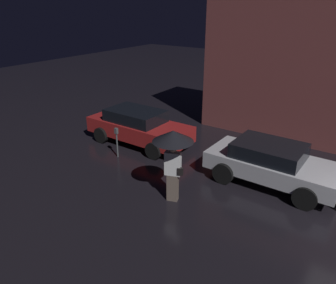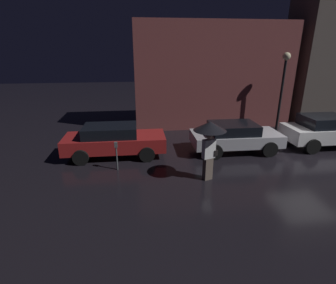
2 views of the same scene
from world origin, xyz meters
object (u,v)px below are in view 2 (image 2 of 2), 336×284
(parked_car_silver, at_px, (235,136))
(parking_meter, at_px, (116,153))
(pedestrian_with_umbrella, at_px, (210,134))
(parked_car_white, at_px, (325,130))
(street_lamp_near, at_px, (284,77))
(parked_car_red, at_px, (114,140))

(parked_car_silver, distance_m, parking_meter, 5.63)
(pedestrian_with_umbrella, distance_m, parking_meter, 3.78)
(parked_car_silver, distance_m, parked_car_white, 4.65)
(pedestrian_with_umbrella, height_order, parking_meter, pedestrian_with_umbrella)
(parked_car_white, distance_m, pedestrian_with_umbrella, 7.30)
(parked_car_silver, bearing_deg, street_lamp_near, 37.61)
(pedestrian_with_umbrella, height_order, street_lamp_near, street_lamp_near)
(parked_car_red, height_order, street_lamp_near, street_lamp_near)
(parked_car_white, height_order, parking_meter, parked_car_white)
(parked_car_white, bearing_deg, street_lamp_near, 111.95)
(parked_car_silver, height_order, parking_meter, parked_car_silver)
(parked_car_red, relative_size, parking_meter, 3.80)
(parked_car_red, relative_size, parked_car_silver, 1.08)
(parked_car_white, relative_size, pedestrian_with_umbrella, 1.75)
(parked_car_red, height_order, pedestrian_with_umbrella, pedestrian_with_umbrella)
(parked_car_silver, height_order, pedestrian_with_umbrella, pedestrian_with_umbrella)
(parked_car_silver, relative_size, pedestrian_with_umbrella, 1.86)
(parked_car_silver, xyz_separation_m, parking_meter, (-5.45, -1.42, -0.00))
(parking_meter, xyz_separation_m, street_lamp_near, (9.07, 4.12, 2.41))
(parked_car_white, height_order, pedestrian_with_umbrella, pedestrian_with_umbrella)
(street_lamp_near, bearing_deg, parked_car_red, -164.29)
(pedestrian_with_umbrella, bearing_deg, parking_meter, 140.57)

